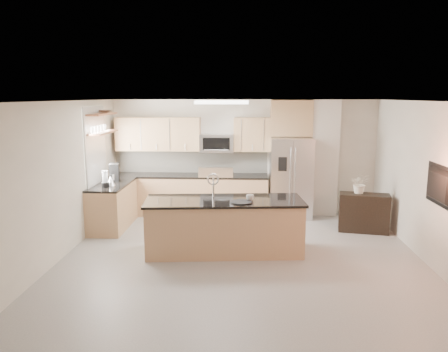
# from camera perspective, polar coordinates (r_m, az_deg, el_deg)

# --- Properties ---
(floor) EXTENTS (6.50, 6.50, 0.00)m
(floor) POSITION_cam_1_polar(r_m,az_deg,el_deg) (7.25, 2.25, -11.28)
(floor) COLOR #A5A39D
(floor) RESTS_ON ground
(ceiling) EXTENTS (6.00, 6.50, 0.02)m
(ceiling) POSITION_cam_1_polar(r_m,az_deg,el_deg) (6.74, 2.41, 9.73)
(ceiling) COLOR silver
(ceiling) RESTS_ON wall_back
(wall_back) EXTENTS (6.00, 0.02, 2.60)m
(wall_back) POSITION_cam_1_polar(r_m,az_deg,el_deg) (10.08, 2.55, 2.55)
(wall_back) COLOR beige
(wall_back) RESTS_ON floor
(wall_front) EXTENTS (6.00, 0.02, 2.60)m
(wall_front) POSITION_cam_1_polar(r_m,az_deg,el_deg) (3.75, 1.70, -11.19)
(wall_front) COLOR beige
(wall_front) RESTS_ON floor
(wall_left) EXTENTS (0.02, 6.50, 2.60)m
(wall_left) POSITION_cam_1_polar(r_m,az_deg,el_deg) (7.53, -21.15, -0.85)
(wall_left) COLOR beige
(wall_left) RESTS_ON floor
(wall_right) EXTENTS (0.02, 6.50, 2.60)m
(wall_right) POSITION_cam_1_polar(r_m,az_deg,el_deg) (7.47, 26.00, -1.29)
(wall_right) COLOR beige
(wall_right) RESTS_ON floor
(back_counter) EXTENTS (3.55, 0.66, 1.44)m
(back_counter) POSITION_cam_1_polar(r_m,az_deg,el_deg) (10.00, -4.55, -2.36)
(back_counter) COLOR tan
(back_counter) RESTS_ON floor
(left_counter) EXTENTS (0.66, 1.50, 0.92)m
(left_counter) POSITION_cam_1_polar(r_m,az_deg,el_deg) (9.28, -14.35, -3.74)
(left_counter) COLOR tan
(left_counter) RESTS_ON floor
(range) EXTENTS (0.76, 0.64, 1.14)m
(range) POSITION_cam_1_polar(r_m,az_deg,el_deg) (9.93, -0.97, -2.42)
(range) COLOR black
(range) RESTS_ON floor
(upper_cabinets) EXTENTS (3.50, 0.33, 0.75)m
(upper_cabinets) POSITION_cam_1_polar(r_m,az_deg,el_deg) (9.95, -4.99, 5.46)
(upper_cabinets) COLOR tan
(upper_cabinets) RESTS_ON wall_back
(microwave) EXTENTS (0.76, 0.40, 0.40)m
(microwave) POSITION_cam_1_polar(r_m,az_deg,el_deg) (9.86, -0.94, 4.31)
(microwave) COLOR silver
(microwave) RESTS_ON upper_cabinets
(refrigerator) EXTENTS (0.92, 0.78, 1.78)m
(refrigerator) POSITION_cam_1_polar(r_m,az_deg,el_deg) (9.83, 8.70, -0.19)
(refrigerator) COLOR silver
(refrigerator) RESTS_ON floor
(partition_column) EXTENTS (0.60, 0.30, 2.60)m
(partition_column) POSITION_cam_1_polar(r_m,az_deg,el_deg) (10.08, 12.95, 2.30)
(partition_column) COLOR beige
(partition_column) RESTS_ON floor
(window) EXTENTS (0.04, 1.15, 1.65)m
(window) POSITION_cam_1_polar(r_m,az_deg,el_deg) (9.17, -16.49, 3.55)
(window) COLOR white
(window) RESTS_ON wall_left
(shelf_lower) EXTENTS (0.30, 1.20, 0.04)m
(shelf_lower) POSITION_cam_1_polar(r_m,az_deg,el_deg) (9.19, -15.63, 5.49)
(shelf_lower) COLOR #9A5D3D
(shelf_lower) RESTS_ON wall_left
(shelf_upper) EXTENTS (0.30, 1.20, 0.04)m
(shelf_upper) POSITION_cam_1_polar(r_m,az_deg,el_deg) (9.17, -15.75, 7.79)
(shelf_upper) COLOR #9A5D3D
(shelf_upper) RESTS_ON wall_left
(ceiling_fixture) EXTENTS (1.00, 0.50, 0.06)m
(ceiling_fixture) POSITION_cam_1_polar(r_m,az_deg,el_deg) (8.35, -0.26, 9.60)
(ceiling_fixture) COLOR white
(ceiling_fixture) RESTS_ON ceiling
(island) EXTENTS (2.77, 1.21, 1.36)m
(island) POSITION_cam_1_polar(r_m,az_deg,el_deg) (7.59, 0.03, -6.51)
(island) COLOR tan
(island) RESTS_ON floor
(credenza) EXTENTS (1.02, 0.57, 0.77)m
(credenza) POSITION_cam_1_polar(r_m,az_deg,el_deg) (9.16, 17.79, -4.60)
(credenza) COLOR black
(credenza) RESTS_ON floor
(cup) EXTENTS (0.16, 0.16, 0.10)m
(cup) POSITION_cam_1_polar(r_m,az_deg,el_deg) (7.41, 3.40, -2.82)
(cup) COLOR silver
(cup) RESTS_ON island
(platter) EXTENTS (0.46, 0.46, 0.02)m
(platter) POSITION_cam_1_polar(r_m,az_deg,el_deg) (7.27, 2.29, -3.42)
(platter) COLOR black
(platter) RESTS_ON island
(blender) EXTENTS (0.14, 0.14, 0.34)m
(blender) POSITION_cam_1_polar(r_m,az_deg,el_deg) (8.80, -15.26, -0.52)
(blender) COLOR black
(blender) RESTS_ON left_counter
(kettle) EXTENTS (0.18, 0.18, 0.22)m
(kettle) POSITION_cam_1_polar(r_m,az_deg,el_deg) (8.96, -14.59, -0.60)
(kettle) COLOR silver
(kettle) RESTS_ON left_counter
(coffee_maker) EXTENTS (0.23, 0.27, 0.36)m
(coffee_maker) POSITION_cam_1_polar(r_m,az_deg,el_deg) (9.42, -14.15, 0.41)
(coffee_maker) COLOR black
(coffee_maker) RESTS_ON left_counter
(bowl) EXTENTS (0.37, 0.37, 0.08)m
(bowl) POSITION_cam_1_polar(r_m,az_deg,el_deg) (9.41, -15.26, 8.23)
(bowl) COLOR silver
(bowl) RESTS_ON shelf_upper
(flower_vase) EXTENTS (0.60, 0.54, 0.60)m
(flower_vase) POSITION_cam_1_polar(r_m,az_deg,el_deg) (9.04, 17.38, -0.32)
(flower_vase) COLOR white
(flower_vase) RESTS_ON credenza
(television) EXTENTS (0.14, 1.08, 0.62)m
(television) POSITION_cam_1_polar(r_m,az_deg,el_deg) (7.25, 25.98, -1.22)
(television) COLOR black
(television) RESTS_ON wall_right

